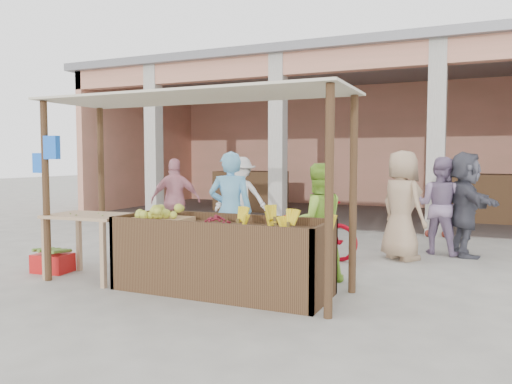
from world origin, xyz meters
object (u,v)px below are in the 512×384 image
at_px(red_crate, 53,263).
at_px(vendor_blue, 231,207).
at_px(motorcycle, 305,228).
at_px(side_table, 90,225).
at_px(vendor_green, 317,219).
at_px(fruit_stall, 222,259).

height_order(red_crate, vendor_blue, vendor_blue).
distance_m(red_crate, motorcycle, 3.83).
distance_m(side_table, vendor_blue, 1.92).
relative_size(side_table, vendor_green, 0.69).
height_order(vendor_green, motorcycle, vendor_green).
relative_size(fruit_stall, side_table, 2.31).
bearing_deg(red_crate, motorcycle, 33.28).
distance_m(fruit_stall, vendor_blue, 1.24).
distance_m(fruit_stall, vendor_green, 1.39).
distance_m(vendor_blue, motorcycle, 1.54).
height_order(side_table, vendor_blue, vendor_blue).
xyz_separation_m(red_crate, motorcycle, (2.94, 2.42, 0.35)).
height_order(fruit_stall, vendor_blue, vendor_blue).
relative_size(vendor_green, motorcycle, 0.88).
height_order(red_crate, vendor_green, vendor_green).
distance_m(fruit_stall, side_table, 1.94).
bearing_deg(red_crate, side_table, -11.89).
xyz_separation_m(vendor_blue, motorcycle, (0.68, 1.31, -0.43)).
bearing_deg(motorcycle, fruit_stall, 177.91).
bearing_deg(vendor_blue, side_table, 20.45).
height_order(vendor_blue, vendor_green, vendor_blue).
bearing_deg(side_table, vendor_green, 17.46).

